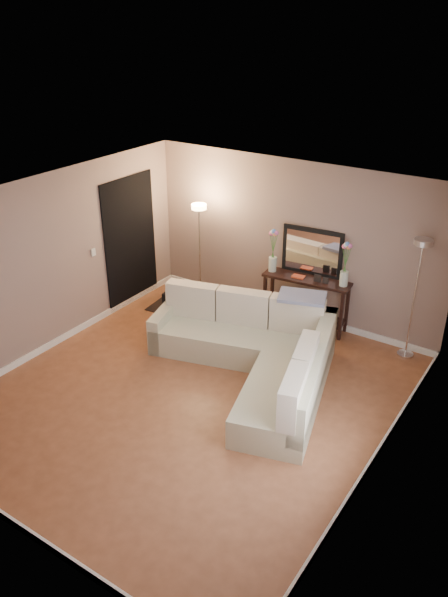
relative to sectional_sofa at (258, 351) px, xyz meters
The scene contains 23 objects.
floor 1.12m from the sectional_sofa, 115.50° to the right, with size 5.00×5.50×0.01m, color #9B5A38.
ceiling 2.50m from the sectional_sofa, 115.50° to the right, with size 5.00×5.50×0.01m, color white.
wall_back 2.09m from the sectional_sofa, 104.25° to the left, with size 5.00×0.02×2.60m, color gray.
wall_front 3.87m from the sectional_sofa, 97.01° to the right, with size 5.00×0.02×2.60m, color gray.
wall_left 3.26m from the sectional_sofa, 162.09° to the right, with size 0.02×5.50×2.60m, color gray.
wall_right 2.46m from the sectional_sofa, 25.05° to the right, with size 0.02×5.50×2.60m, color gray.
baseboard_back 1.86m from the sectional_sofa, 104.45° to the left, with size 5.00×0.03×0.10m, color white.
baseboard_front 3.73m from the sectional_sofa, 97.06° to the right, with size 5.00×0.03×0.10m, color white.
baseboard_left 3.11m from the sectional_sofa, 161.95° to the right, with size 0.03×5.50×0.10m, color white.
baseboard_right 2.26m from the sectional_sofa, 25.32° to the right, with size 0.03×5.50×0.10m, color white.
doorway 3.12m from the sectional_sofa, 165.85° to the left, with size 0.02×1.20×2.20m, color black.
switch_plate 3.06m from the sectional_sofa, behind, with size 0.02×0.08×0.12m, color white.
sectional_sofa is the anchor object (origin of this frame).
throw_blanket 1.00m from the sectional_sofa, 70.08° to the left, with size 0.66×0.38×0.05m, color gray.
console_table 1.56m from the sectional_sofa, 94.99° to the left, with size 1.41×0.50×0.85m.
leaning_mirror 1.95m from the sectional_sofa, 92.39° to the left, with size 0.98×0.14×0.77m.
table_decor 1.61m from the sectional_sofa, 92.06° to the left, with size 0.59×0.15×0.14m.
flower_vase_left 1.82m from the sectional_sofa, 112.95° to the left, with size 0.16×0.14×0.73m.
flower_vase_right 1.88m from the sectional_sofa, 71.98° to the left, with size 0.16×0.14×0.73m.
floor_lamp_lit 2.56m from the sectional_sofa, 145.06° to the left, with size 0.27×0.27×1.75m.
floor_lamp_unlit 2.45m from the sectional_sofa, 44.94° to the left, with size 0.31×0.31×1.83m.
charcoal_rug 2.30m from the sectional_sofa, 153.03° to the left, with size 1.14×0.86×0.02m, color black.
black_bag 2.39m from the sectional_sofa, 157.47° to the left, with size 0.32×0.23×0.21m, color black.
Camera 1 is at (3.88, -5.04, 4.61)m, focal length 35.00 mm.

